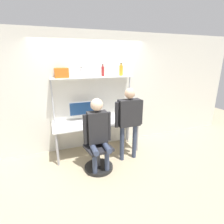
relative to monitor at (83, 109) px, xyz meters
name	(u,v)px	position (x,y,z in m)	size (l,w,h in m)	color
ground_plane	(102,159)	(0.25, -0.56, -1.00)	(12.00, 12.00, 0.00)	tan
wall_back	(92,92)	(0.25, 0.18, 0.35)	(8.00, 0.06, 2.70)	silver
desk	(97,125)	(0.25, -0.19, -0.33)	(1.92, 0.70, 0.74)	white
shelf_unit	(93,87)	(0.25, 0.00, 0.50)	(1.82, 0.29, 1.72)	white
monitor	(83,109)	(0.00, 0.00, 0.00)	(0.63, 0.17, 0.44)	#B7B7BC
laptop	(95,122)	(0.17, -0.35, -0.20)	(0.33, 0.22, 0.21)	#333338
cell_phone	(107,123)	(0.43, -0.39, -0.26)	(0.07, 0.15, 0.01)	#264C8C
office_chair	(98,155)	(0.08, -0.84, -0.71)	(0.56, 0.56, 0.94)	black
person_seated	(98,129)	(0.09, -0.89, -0.15)	(0.53, 0.47, 1.42)	#38425B
person_standing	(129,116)	(0.80, -0.73, -0.01)	(0.62, 0.21, 1.55)	#38425B
bottle_red	(103,71)	(0.47, 0.00, 0.84)	(0.07, 0.07, 0.26)	maroon
bottle_clear	(81,73)	(0.00, 0.00, 0.82)	(0.08, 0.08, 0.21)	silver
bottle_amber	(121,70)	(0.91, 0.00, 0.85)	(0.08, 0.08, 0.28)	gold
storage_box	(61,73)	(-0.41, 0.00, 0.82)	(0.28, 0.23, 0.20)	#D1661E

